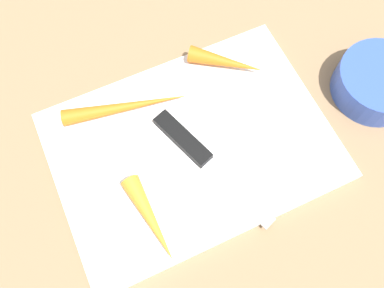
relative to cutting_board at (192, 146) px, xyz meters
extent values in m
plane|color=#8C6D4C|center=(0.00, 0.00, -0.01)|extent=(1.40, 1.40, 0.00)
cube|color=white|center=(0.00, 0.00, 0.00)|extent=(0.36, 0.26, 0.01)
cube|color=#B7B7BC|center=(0.02, -0.08, 0.01)|extent=(0.05, 0.11, 0.00)
cube|color=black|center=(-0.01, 0.01, 0.01)|extent=(0.05, 0.09, 0.01)
cone|color=orange|center=(0.09, 0.09, 0.02)|extent=(0.10, 0.09, 0.02)
cone|color=orange|center=(-0.06, 0.08, 0.02)|extent=(0.17, 0.06, 0.02)
cone|color=orange|center=(-0.09, -0.07, 0.02)|extent=(0.03, 0.11, 0.02)
cylinder|color=#3351B2|center=(0.27, -0.03, 0.02)|extent=(0.12, 0.12, 0.04)
camera|label=1|loc=(-0.08, -0.18, 0.49)|focal=37.23mm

